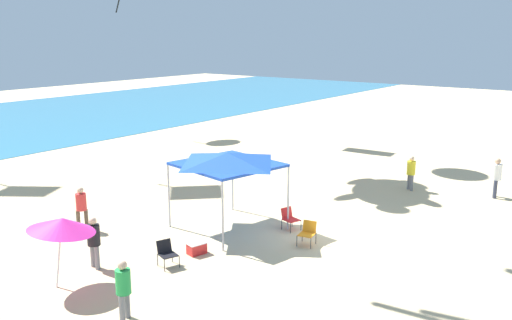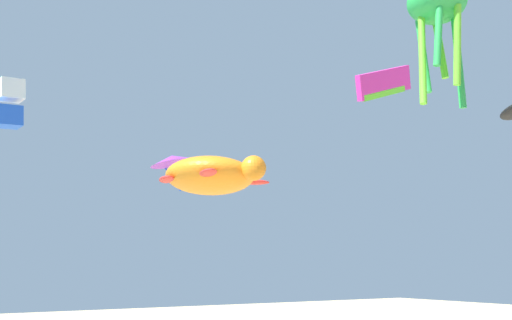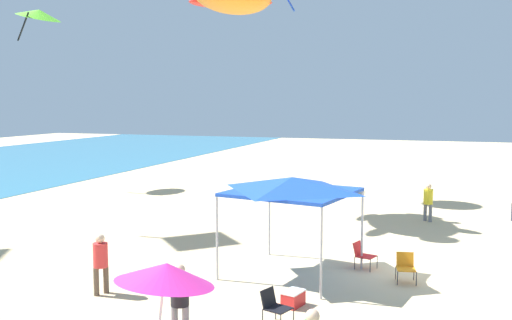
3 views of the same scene
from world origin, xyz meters
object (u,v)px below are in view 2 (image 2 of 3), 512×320
kite_parafoil_magenta (384,83)px  kite_box_white (10,104)px  kite_octopus_green (437,8)px  kite_delta_purple (172,160)px  kite_turtle_orange (211,176)px

kite_parafoil_magenta → kite_box_white: (13.64, 14.00, 0.26)m
kite_octopus_green → kite_parafoil_magenta: (4.83, -2.01, -1.18)m
kite_octopus_green → kite_parafoil_magenta: 5.37m
kite_delta_purple → kite_octopus_green: kite_octopus_green is taller
kite_delta_purple → kite_octopus_green: (-16.28, -3.46, 3.47)m
kite_octopus_green → kite_parafoil_magenta: bearing=-149.5°
kite_delta_purple → kite_parafoil_magenta: kite_parafoil_magenta is taller
kite_parafoil_magenta → kite_box_white: 19.55m
kite_parafoil_magenta → kite_turtle_orange: bearing=-53.2°
kite_delta_purple → kite_octopus_green: 17.00m
kite_box_white → kite_parafoil_magenta: bearing=39.6°
kite_parafoil_magenta → kite_delta_purple: bearing=-71.7°
kite_delta_purple → kite_parafoil_magenta: 12.89m
kite_delta_purple → kite_turtle_orange: kite_delta_purple is taller
kite_octopus_green → kite_box_white: (18.47, 11.99, -0.92)m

